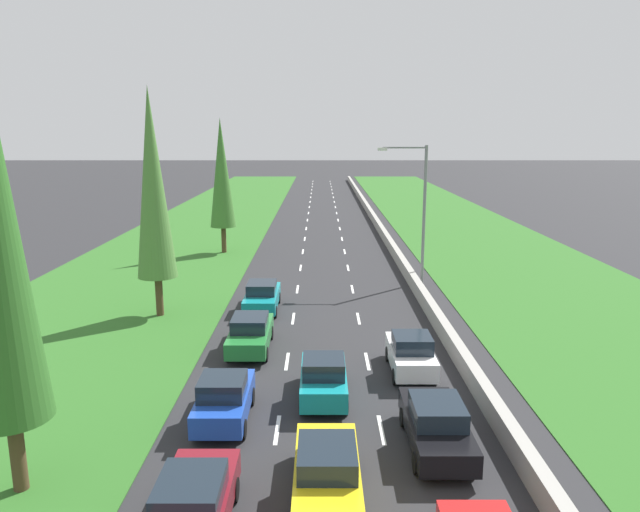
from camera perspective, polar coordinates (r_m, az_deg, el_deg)
ground_plane at (r=63.75m, az=0.32°, el=3.11°), size 300.00×300.00×0.00m
grass_verge_left at (r=64.93m, az=-10.93°, el=3.08°), size 14.00×140.00×0.04m
grass_verge_right at (r=65.41m, az=13.01°, el=3.05°), size 14.00×140.00×0.04m
median_barrier at (r=63.97m, az=5.44°, el=3.48°), size 0.44×120.00×0.85m
lane_markings at (r=63.75m, az=0.32°, el=3.12°), size 3.64×116.00×0.01m
maroon_sedan_left_lane at (r=15.88m, az=-12.30°, el=-22.74°), size 1.82×4.50×1.64m
blue_hatchback_left_lane at (r=20.90m, az=-9.28°, el=-13.56°), size 1.74×3.90×1.72m
black_sedan_right_lane at (r=19.42m, az=11.28°, el=-15.81°), size 1.82×4.50×1.64m
green_sedan_left_lane at (r=27.13m, az=-6.76°, el=-7.45°), size 1.82×4.50×1.64m
yellow_sedan_centre_lane at (r=16.80m, az=0.72°, el=-20.31°), size 1.82×4.50×1.64m
teal_sedan_left_lane at (r=32.95m, az=-5.62°, el=-3.91°), size 1.82×4.50×1.64m
white_hatchback_right_lane at (r=24.78m, az=8.87°, el=-9.37°), size 1.74×3.90×1.72m
teal_hatchback_centre_lane at (r=22.20m, az=0.38°, el=-11.81°), size 1.74×3.90×1.72m
poplar_tree_second at (r=31.86m, az=-15.94°, el=6.72°), size 2.10×2.10×12.16m
poplar_tree_third at (r=48.35m, az=-9.53°, el=7.92°), size 2.07×2.07×10.95m
street_light_mast at (r=38.53m, az=9.67°, el=4.99°), size 3.20×0.28×9.00m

